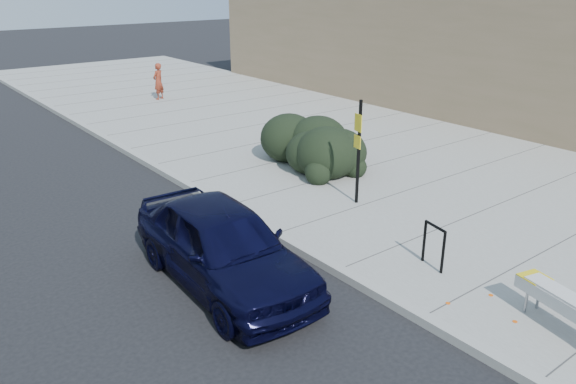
{
  "coord_description": "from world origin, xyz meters",
  "views": [
    {
      "loc": [
        -6.57,
        -6.77,
        5.32
      ],
      "look_at": [
        0.34,
        2.07,
        1.0
      ],
      "focal_mm": 35.0,
      "sensor_mm": 36.0,
      "label": 1
    }
  ],
  "objects_px": {
    "sedan_navy": "(223,245)",
    "bike_rack": "(434,242)",
    "bench": "(575,308)",
    "sign_post": "(358,146)",
    "pedestrian": "(158,81)"
  },
  "relations": [
    {
      "from": "bench",
      "to": "sedan_navy",
      "type": "relative_size",
      "value": 0.45
    },
    {
      "from": "sign_post",
      "to": "pedestrian",
      "type": "height_order",
      "value": "sign_post"
    },
    {
      "from": "bike_rack",
      "to": "sign_post",
      "type": "distance_m",
      "value": 3.55
    },
    {
      "from": "bike_rack",
      "to": "pedestrian",
      "type": "xyz_separation_m",
      "value": [
        2.92,
        17.56,
        0.28
      ]
    },
    {
      "from": "sedan_navy",
      "to": "bike_rack",
      "type": "bearing_deg",
      "value": -30.31
    },
    {
      "from": "sign_post",
      "to": "bench",
      "type": "bearing_deg",
      "value": -88.67
    },
    {
      "from": "bench",
      "to": "sign_post",
      "type": "xyz_separation_m",
      "value": [
        1.24,
        5.94,
        0.95
      ]
    },
    {
      "from": "pedestrian",
      "to": "bench",
      "type": "bearing_deg",
      "value": 54.25
    },
    {
      "from": "sign_post",
      "to": "sedan_navy",
      "type": "distance_m",
      "value": 4.65
    },
    {
      "from": "bench",
      "to": "bike_rack",
      "type": "bearing_deg",
      "value": 101.82
    },
    {
      "from": "bike_rack",
      "to": "sign_post",
      "type": "bearing_deg",
      "value": 82.33
    },
    {
      "from": "sign_post",
      "to": "pedestrian",
      "type": "bearing_deg",
      "value": 96.11
    },
    {
      "from": "bike_rack",
      "to": "sign_post",
      "type": "height_order",
      "value": "sign_post"
    },
    {
      "from": "sedan_navy",
      "to": "pedestrian",
      "type": "xyz_separation_m",
      "value": [
        6.21,
        15.41,
        0.17
      ]
    },
    {
      "from": "pedestrian",
      "to": "sign_post",
      "type": "bearing_deg",
      "value": 55.67
    }
  ]
}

